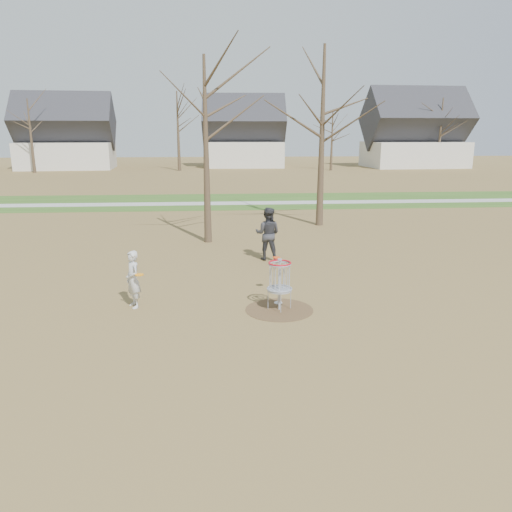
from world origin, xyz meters
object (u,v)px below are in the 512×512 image
at_px(disc_grounded, 278,303).
at_px(disc_golf_basket, 280,277).
at_px(player_standing, 133,279).
at_px(player_throwing, 268,234).

height_order(disc_grounded, disc_golf_basket, disc_golf_basket).
height_order(player_standing, disc_golf_basket, player_standing).
distance_m(player_standing, player_throwing, 6.28).
bearing_deg(disc_golf_basket, player_throwing, 87.59).
relative_size(player_throwing, disc_golf_basket, 1.43).
bearing_deg(player_throwing, disc_golf_basket, 105.14).
bearing_deg(player_throwing, disc_grounded, 105.29).
relative_size(player_standing, disc_golf_basket, 1.14).
bearing_deg(player_throwing, player_standing, 67.12).
bearing_deg(disc_grounded, player_standing, 179.69).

